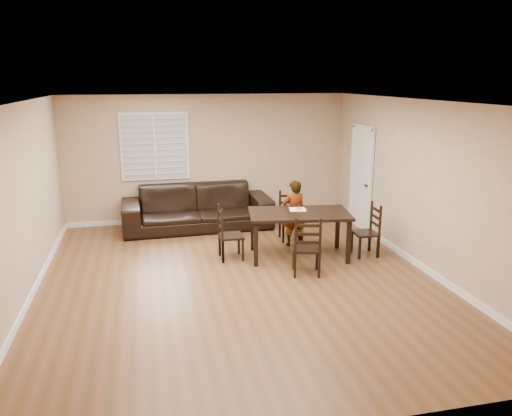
# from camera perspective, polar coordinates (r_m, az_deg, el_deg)

# --- Properties ---
(ground) EXTENTS (7.00, 7.00, 0.00)m
(ground) POSITION_cam_1_polar(r_m,az_deg,el_deg) (7.79, -1.98, -8.19)
(ground) COLOR brown
(ground) RESTS_ON ground
(room) EXTENTS (6.04, 7.04, 2.72)m
(room) POSITION_cam_1_polar(r_m,az_deg,el_deg) (7.46, -2.09, 5.25)
(room) COLOR tan
(room) RESTS_ON ground
(dining_table) EXTENTS (1.83, 1.20, 0.80)m
(dining_table) POSITION_cam_1_polar(r_m,az_deg,el_deg) (8.57, 4.96, -1.06)
(dining_table) COLOR black
(dining_table) RESTS_ON ground
(chair_near) EXTENTS (0.45, 0.42, 0.94)m
(chair_near) POSITION_cam_1_polar(r_m,az_deg,el_deg) (9.67, 3.87, -0.98)
(chair_near) COLOR black
(chair_near) RESTS_ON ground
(chair_far) EXTENTS (0.52, 0.50, 0.96)m
(chair_far) POSITION_cam_1_polar(r_m,az_deg,el_deg) (7.81, 5.87, -4.78)
(chair_far) COLOR black
(chair_far) RESTS_ON ground
(chair_left) EXTENTS (0.39, 0.42, 0.94)m
(chair_left) POSITION_cam_1_polar(r_m,az_deg,el_deg) (8.53, -3.63, -3.12)
(chair_left) COLOR black
(chair_left) RESTS_ON ground
(chair_right) EXTENTS (0.40, 0.43, 0.93)m
(chair_right) POSITION_cam_1_polar(r_m,az_deg,el_deg) (8.96, 13.05, -2.64)
(chair_right) COLOR black
(chair_right) RESTS_ON ground
(child) EXTENTS (0.47, 0.33, 1.23)m
(child) POSITION_cam_1_polar(r_m,az_deg,el_deg) (9.18, 4.34, -0.60)
(child) COLOR gray
(child) RESTS_ON ground
(napkin) EXTENTS (0.32, 0.32, 0.00)m
(napkin) POSITION_cam_1_polar(r_m,az_deg,el_deg) (8.73, 4.77, -0.16)
(napkin) COLOR white
(napkin) RESTS_ON dining_table
(donut) EXTENTS (0.11, 0.11, 0.04)m
(donut) POSITION_cam_1_polar(r_m,az_deg,el_deg) (8.73, 4.91, -0.01)
(donut) COLOR #C78247
(donut) RESTS_ON napkin
(sofa) EXTENTS (3.04, 1.25, 0.88)m
(sofa) POSITION_cam_1_polar(r_m,az_deg,el_deg) (10.34, -6.72, 0.07)
(sofa) COLOR black
(sofa) RESTS_ON ground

